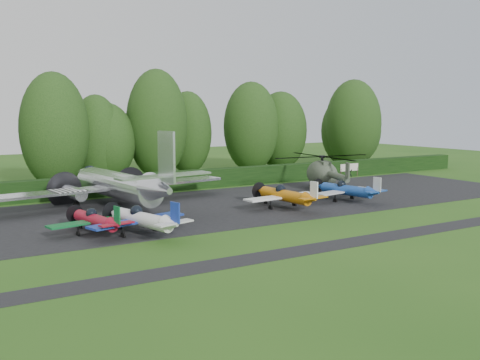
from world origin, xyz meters
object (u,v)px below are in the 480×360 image
transport_plane (118,185)px  helicopter (322,171)px  light_plane_orange (285,195)px  sign_board (349,168)px  light_plane_red (95,220)px  light_plane_blue (346,190)px  light_plane_white (142,219)px

transport_plane → helicopter: 22.20m
transport_plane → light_plane_orange: bearing=-24.6°
light_plane_orange → sign_board: size_ratio=2.57×
sign_board → light_plane_orange: bearing=-143.9°
helicopter → light_plane_orange: bearing=-164.6°
light_plane_red → light_plane_orange: 16.89m
light_plane_red → helicopter: size_ratio=0.49×
transport_plane → sign_board: size_ratio=7.49×
transport_plane → light_plane_blue: transport_plane is taller
sign_board → helicopter: bearing=-144.4°
transport_plane → light_plane_orange: (12.24, -7.83, -0.84)m
transport_plane → light_plane_orange: 14.56m
light_plane_white → light_plane_blue: light_plane_white is taller
helicopter → light_plane_blue: bearing=-132.4°
light_plane_orange → helicopter: 12.26m
light_plane_blue → transport_plane: bearing=168.7°
light_plane_blue → helicopter: size_ratio=0.54×
transport_plane → helicopter: bearing=6.2°
transport_plane → light_plane_red: size_ratio=3.42×
transport_plane → light_plane_red: transport_plane is taller
light_plane_red → light_plane_blue: (23.93, 1.38, 0.10)m
light_plane_red → light_plane_white: light_plane_white is taller
light_plane_red → helicopter: helicopter is taller
sign_board → transport_plane: bearing=-168.0°
light_plane_blue → helicopter: (2.86, 7.01, 0.88)m
light_plane_orange → sign_board: 24.60m
transport_plane → light_plane_blue: bearing=-13.7°
light_plane_blue → light_plane_orange: bearing=-168.6°
sign_board → light_plane_white: bearing=-152.1°
light_plane_white → light_plane_orange: (14.22, 3.29, 0.01)m
light_plane_red → light_plane_orange: (16.84, 1.27, 0.17)m
light_plane_white → sign_board: bearing=43.0°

